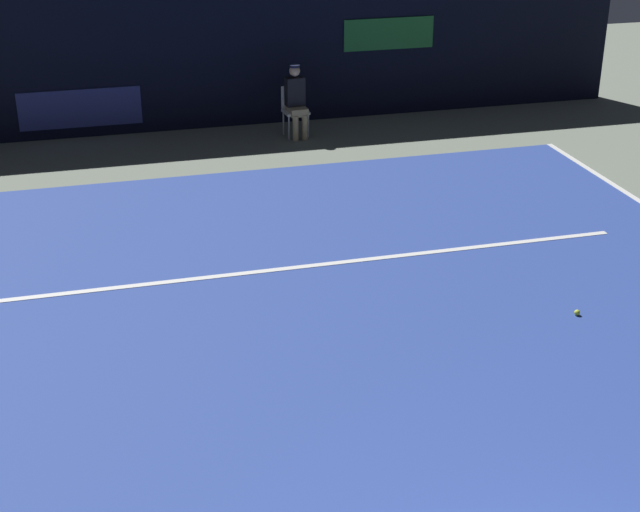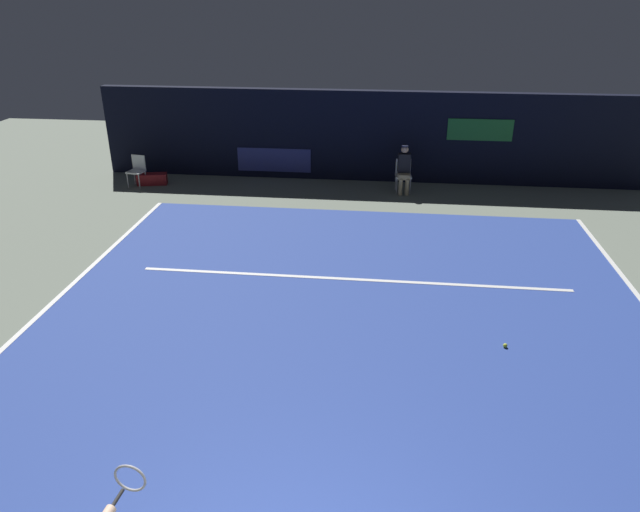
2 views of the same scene
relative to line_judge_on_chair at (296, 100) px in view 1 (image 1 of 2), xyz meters
name	(u,v)px [view 1 (image 1 of 2)]	position (x,y,z in m)	size (l,w,h in m)	color
ground_plane	(365,344)	(-1.07, -7.66, -0.69)	(31.84, 31.84, 0.00)	gray
court_surface	(365,343)	(-1.07, -7.66, -0.68)	(10.81, 11.96, 0.01)	#2D479E
line_service	(317,265)	(-1.07, -5.57, -0.67)	(8.43, 0.10, 0.01)	white
back_wall	(226,57)	(-1.07, 1.10, 0.61)	(15.72, 0.33, 2.60)	black
line_judge_on_chair	(296,100)	(0.00, 0.00, 0.00)	(0.47, 0.55, 1.32)	white
tennis_ball	(577,313)	(1.53, -7.68, -0.64)	(0.07, 0.07, 0.07)	#CCE033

